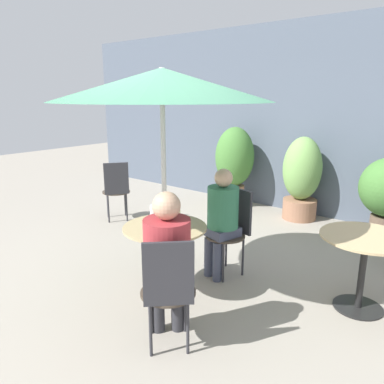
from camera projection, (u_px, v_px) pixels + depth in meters
The scene contains 14 objects.
ground_plane at pixel (151, 301), 3.53m from camera, with size 20.00×20.00×0.00m, color gray.
storefront_wall at pixel (311, 120), 5.82m from camera, with size 10.00×0.06×3.00m.
cafe_table_near at pixel (165, 243), 3.51m from camera, with size 0.78×0.78×0.70m.
cafe_table_far at pixel (364, 254), 3.28m from camera, with size 0.78×0.78×0.70m.
bistro_chair_0 at pixel (168, 286), 2.70m from camera, with size 0.48×0.48×0.92m.
bistro_chair_1 at pixel (233, 224), 3.99m from camera, with size 0.44×0.45×0.92m.
bistro_chair_3 at pixel (116, 186), 5.63m from camera, with size 0.48×0.48×0.92m.
seated_person_0 at pixel (167, 255), 2.81m from camera, with size 0.45×0.45×1.21m.
seated_person_1 at pixel (222, 214), 3.86m from camera, with size 0.35×0.37×1.16m.
beer_glass_0 at pixel (154, 214), 3.55m from camera, with size 0.07×0.07×0.18m.
beer_glass_1 at pixel (177, 220), 3.35m from camera, with size 0.06×0.06×0.19m.
potted_plant_0 at pixel (235, 161), 6.35m from camera, with size 0.66×0.66×1.37m.
potted_plant_1 at pixel (302, 177), 5.72m from camera, with size 0.58×0.58×1.28m.
umbrella at pixel (162, 85), 3.15m from camera, with size 1.90×1.90×2.11m.
Camera 1 is at (2.30, -2.20, 1.89)m, focal length 35.00 mm.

